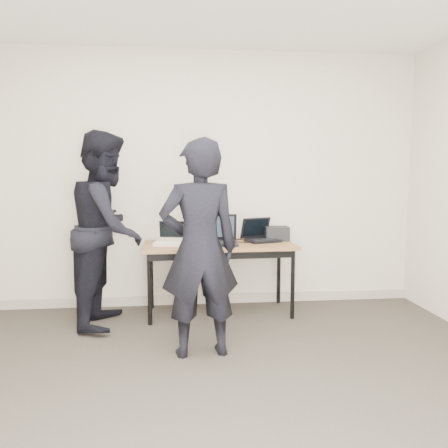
{
  "coord_description": "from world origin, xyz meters",
  "views": [
    {
      "loc": [
        -0.31,
        -2.42,
        1.41
      ],
      "look_at": [
        0.1,
        1.6,
        0.95
      ],
      "focal_mm": 35.0,
      "sensor_mm": 36.0,
      "label": 1
    }
  ],
  "objects": [
    {
      "name": "room",
      "position": [
        0.0,
        0.0,
        1.35
      ],
      "size": [
        4.6,
        4.6,
        2.8
      ],
      "color": "#3B352D",
      "rests_on": "ground"
    },
    {
      "name": "desk",
      "position": [
        0.08,
        1.88,
        0.66
      ],
      "size": [
        1.52,
        0.7,
        0.72
      ],
      "rotation": [
        0.0,
        0.0,
        0.03
      ],
      "color": "brown",
      "rests_on": "ground"
    },
    {
      "name": "laptop_beige",
      "position": [
        -0.41,
        1.9,
        0.77
      ],
      "size": [
        0.33,
        0.33,
        0.24
      ],
      "rotation": [
        0.0,
        0.0,
        -0.15
      ],
      "color": "beige",
      "rests_on": "desk"
    },
    {
      "name": "laptop_center",
      "position": [
        0.07,
        1.87,
        0.79
      ],
      "size": [
        0.4,
        0.38,
        0.29
      ],
      "rotation": [
        0.0,
        0.0,
        -0.05
      ],
      "color": "black",
      "rests_on": "desk"
    },
    {
      "name": "laptop_right",
      "position": [
        0.52,
        2.01,
        0.77
      ],
      "size": [
        0.41,
        0.41,
        0.24
      ],
      "rotation": [
        0.0,
        0.0,
        0.35
      ],
      "color": "black",
      "rests_on": "desk"
    },
    {
      "name": "leather_satchel",
      "position": [
        -0.1,
        2.11,
        0.85
      ],
      "size": [
        0.38,
        0.21,
        0.25
      ],
      "rotation": [
        0.0,
        0.0,
        0.1
      ],
      "color": "brown",
      "rests_on": "desk"
    },
    {
      "name": "tissue",
      "position": [
        -0.07,
        2.11,
        1.0
      ],
      "size": [
        0.14,
        0.11,
        0.08
      ],
      "primitive_type": "ellipsoid",
      "rotation": [
        0.0,
        0.0,
        0.08
      ],
      "color": "white",
      "rests_on": "leather_satchel"
    },
    {
      "name": "equipment_box",
      "position": [
        0.71,
        2.07,
        0.79
      ],
      "size": [
        0.26,
        0.22,
        0.14
      ],
      "primitive_type": "cube",
      "rotation": [
        0.0,
        0.0,
        -0.07
      ],
      "color": "black",
      "rests_on": "desk"
    },
    {
      "name": "power_brick",
      "position": [
        -0.14,
        1.71,
        0.74
      ],
      "size": [
        0.09,
        0.07,
        0.03
      ],
      "primitive_type": "cube",
      "rotation": [
        0.0,
        0.0,
        0.16
      ],
      "color": "black",
      "rests_on": "desk"
    },
    {
      "name": "cables",
      "position": [
        0.18,
        1.91,
        0.72
      ],
      "size": [
        1.15,
        0.44,
        0.01
      ],
      "rotation": [
        0.0,
        0.0,
        0.09
      ],
      "color": "black",
      "rests_on": "desk"
    },
    {
      "name": "person_typist",
      "position": [
        -0.16,
        0.89,
        0.84
      ],
      "size": [
        0.66,
        0.48,
        1.69
      ],
      "primitive_type": "imported",
      "rotation": [
        0.0,
        0.0,
        3.27
      ],
      "color": "black",
      "rests_on": "ground"
    },
    {
      "name": "person_observer",
      "position": [
        -0.99,
        1.72,
        0.9
      ],
      "size": [
        0.75,
        0.93,
        1.81
      ],
      "primitive_type": "imported",
      "rotation": [
        0.0,
        0.0,
        1.49
      ],
      "color": "black",
      "rests_on": "ground"
    },
    {
      "name": "baseboard",
      "position": [
        0.0,
        2.23,
        0.05
      ],
      "size": [
        4.5,
        0.03,
        0.1
      ],
      "primitive_type": "cube",
      "color": "#ACA18E",
      "rests_on": "ground"
    }
  ]
}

